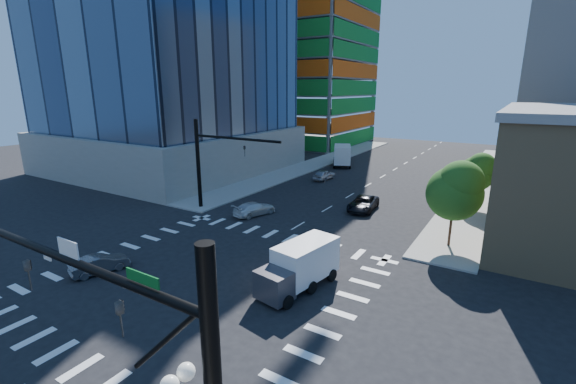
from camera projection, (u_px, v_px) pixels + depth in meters
The scene contains 14 objects.
ground at pixel (206, 280), 25.04m from camera, with size 160.00×160.00×0.00m, color black.
road_markings at pixel (206, 280), 25.04m from camera, with size 20.00×20.00×0.01m, color silver.
sidewalk_ne at pixel (483, 181), 51.60m from camera, with size 5.00×60.00×0.15m, color gray.
sidewalk_nw at pixel (318, 163), 64.25m from camera, with size 5.00×60.00×0.15m, color gray.
construction_building at pixel (305, 29), 83.48m from camera, with size 25.16×34.50×70.60m.
signal_mast_nw at pixel (209, 157), 38.14m from camera, with size 10.20×0.40×9.00m.
tree_south at pixel (456, 190), 28.87m from camera, with size 4.16×4.16×6.82m.
tree_north at pixel (478, 171), 38.77m from camera, with size 3.54×3.52×5.78m.
car_nb_far at pixel (363, 203), 39.27m from camera, with size 2.35×5.10×1.42m, color black.
car_sb_near at pixel (254, 209), 37.78m from camera, with size 1.81×4.44×1.29m, color white.
car_sb_mid at pixel (324, 175), 52.48m from camera, with size 1.65×4.09×1.39m, color #B9BAC2.
car_sb_cross at pixel (100, 264), 25.92m from camera, with size 1.29×3.71×1.22m, color #525358.
box_truck_near at pixel (297, 271), 23.57m from camera, with size 3.16×5.69×2.82m.
box_truck_far at pixel (342, 156), 62.23m from camera, with size 5.11×6.95×3.36m.
Camera 1 is at (16.48, -16.52, 12.01)m, focal length 24.00 mm.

